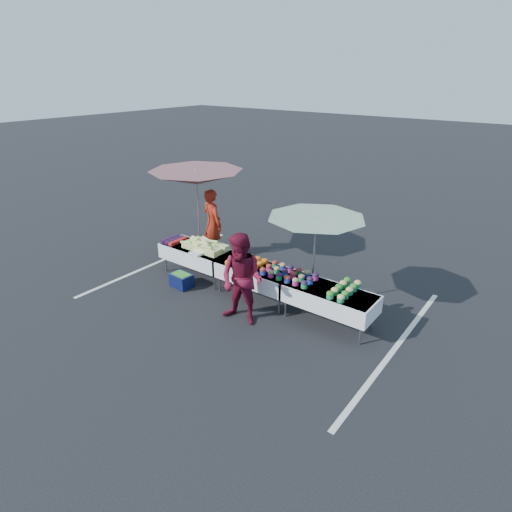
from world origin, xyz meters
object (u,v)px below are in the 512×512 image
Objects in this scene: table_center at (256,273)px; table_right at (329,298)px; umbrella_left at (196,178)px; customer at (242,280)px; table_left at (197,254)px; storage_bin at (182,280)px; umbrella_right at (316,226)px; vendor at (213,224)px.

table_center and table_right have the same top height.
umbrella_left is (-4.27, 0.80, 1.61)m from table_right.
customer is at bearing -145.98° from table_right.
table_center is at bearing 180.00° from table_right.
table_right is 1.00× the size of customer.
table_left is 0.78m from storage_bin.
table_center is 1.86m from storage_bin.
vendor is at bearing 168.05° from umbrella_right.
customer is at bearing 158.07° from vendor.
umbrella_right is 4.18× the size of storage_bin.
umbrella_left reaches higher than umbrella_right.
table_left is at bearing -49.93° from umbrella_left.
vendor reaches higher than table_left.
customer reaches higher than table_center.
customer reaches higher than table_left.
umbrella_right is (3.50, -0.74, 0.90)m from vendor.
table_left is 1.00× the size of customer.
vendor is 1.00× the size of customer.
storage_bin is at bearing -61.67° from umbrella_left.
table_left reaches higher than storage_bin.
umbrella_right is at bearing 7.62° from table_left.
umbrella_left reaches higher than table_right.
table_left is 3.27m from umbrella_right.
table_right is 0.76× the size of umbrella_left.
table_right reaches higher than storage_bin.
umbrella_left is at bearing 173.77° from umbrella_right.
vendor is 3.41m from customer.
table_center is 1.80m from table_right.
umbrella_left is at bearing 140.84° from customer.
table_center is at bearing 169.78° from vendor.
umbrella_left reaches higher than vendor.
table_left is at bearing 180.00° from table_center.
customer is 3.58m from umbrella_left.
table_left is at bearing 180.00° from table_right.
table_right is 0.85× the size of umbrella_right.
customer is at bearing -31.66° from umbrella_left.
umbrella_left reaches higher than storage_bin.
table_right is at bearing 0.00° from table_left.
umbrella_left is at bearing 79.91° from vendor.
table_center is 0.85× the size of umbrella_right.
table_right is at bearing 14.58° from storage_bin.
vendor reaches higher than storage_bin.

